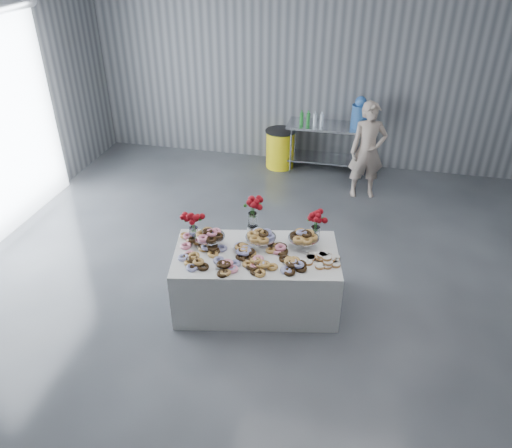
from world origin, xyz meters
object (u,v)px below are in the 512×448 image
at_px(person, 368,151).
at_px(trash_barrel, 280,149).
at_px(display_table, 256,279).
at_px(water_jug, 360,114).
at_px(prep_table, 328,140).

distance_m(person, trash_barrel, 1.85).
distance_m(display_table, person, 3.40).
xyz_separation_m(display_table, water_jug, (0.94, 3.98, 0.77)).
distance_m(display_table, water_jug, 4.16).
relative_size(display_table, water_jug, 3.43).
bearing_deg(water_jug, display_table, -103.21).
relative_size(display_table, person, 1.17).
relative_size(prep_table, person, 0.93).
bearing_deg(trash_barrel, prep_table, 0.00).
height_order(display_table, prep_table, prep_table).
distance_m(water_jug, trash_barrel, 1.60).
xyz_separation_m(water_jug, person, (0.21, -0.81, -0.34)).
distance_m(prep_table, person, 1.09).
bearing_deg(trash_barrel, display_table, -83.50).
relative_size(person, trash_barrel, 2.25).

